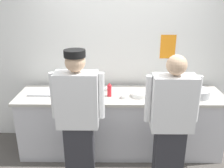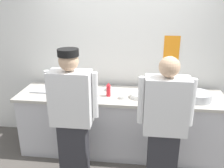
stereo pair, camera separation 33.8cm
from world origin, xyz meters
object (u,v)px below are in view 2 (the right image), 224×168
at_px(plate_stack_rear, 78,90).
at_px(deli_cup, 158,88).
at_px(plate_stack_front, 139,95).
at_px(ramekin_yellow_sauce, 108,89).
at_px(ramekin_red_sauce, 122,97).
at_px(chefs_knife, 65,90).
at_px(mixing_bowl_steel, 198,96).
at_px(sheet_tray, 49,90).
at_px(chef_center, 164,126).
at_px(squeeze_bottle_primary, 108,90).
at_px(chef_near_left, 72,116).
at_px(ramekin_orange_sauce, 176,98).
at_px(ramekin_green_sauce, 87,95).

distance_m(plate_stack_rear, deli_cup, 1.16).
distance_m(plate_stack_front, ramekin_yellow_sauce, 0.49).
height_order(plate_stack_rear, ramekin_red_sauce, plate_stack_rear).
xyz_separation_m(plate_stack_front, chefs_knife, (-1.07, 0.13, -0.02)).
distance_m(mixing_bowl_steel, sheet_tray, 2.08).
height_order(plate_stack_front, chefs_knife, plate_stack_front).
distance_m(mixing_bowl_steel, ramekin_red_sauce, 1.00).
relative_size(chef_center, deli_cup, 18.23).
bearing_deg(squeeze_bottle_primary, sheet_tray, 173.32).
xyz_separation_m(chef_near_left, ramekin_red_sauce, (0.54, 0.55, 0.03)).
bearing_deg(chef_near_left, deli_cup, 40.94).
bearing_deg(chef_center, ramekin_red_sauce, 129.94).
distance_m(squeeze_bottle_primary, ramekin_orange_sauce, 0.91).
height_order(plate_stack_rear, ramekin_yellow_sauce, plate_stack_rear).
height_order(ramekin_yellow_sauce, ramekin_orange_sauce, same).
bearing_deg(ramekin_green_sauce, squeeze_bottle_primary, 10.23).
height_order(chef_near_left, ramekin_orange_sauce, chef_near_left).
bearing_deg(plate_stack_front, chefs_knife, 173.14).
bearing_deg(chef_near_left, squeeze_bottle_primary, 60.72).
relative_size(chef_center, sheet_tray, 3.50).
distance_m(chef_near_left, chefs_knife, 0.81).
xyz_separation_m(ramekin_green_sauce, deli_cup, (0.98, 0.34, 0.02)).
height_order(mixing_bowl_steel, chefs_knife, mixing_bowl_steel).
bearing_deg(sheet_tray, ramekin_yellow_sauce, 7.13).
bearing_deg(ramekin_green_sauce, ramekin_orange_sauce, 1.82).
bearing_deg(mixing_bowl_steel, plate_stack_front, -179.36).
distance_m(plate_stack_rear, ramekin_red_sauce, 0.66).
distance_m(chef_near_left, ramekin_green_sauce, 0.57).
height_order(ramekin_red_sauce, deli_cup, deli_cup).
relative_size(plate_stack_front, chefs_knife, 0.84).
relative_size(sheet_tray, chefs_knife, 1.70).
xyz_separation_m(chef_near_left, ramekin_yellow_sauce, (0.32, 0.83, 0.03)).
bearing_deg(ramekin_yellow_sauce, plate_stack_front, -25.40).
height_order(plate_stack_rear, deli_cup, deli_cup).
bearing_deg(ramekin_yellow_sauce, chef_center, -50.32).
relative_size(ramekin_orange_sauce, deli_cup, 0.96).
relative_size(chef_center, ramekin_yellow_sauce, 19.07).
xyz_separation_m(plate_stack_rear, ramekin_orange_sauce, (1.36, -0.09, -0.01)).
relative_size(chef_near_left, mixing_bowl_steel, 4.73).
distance_m(plate_stack_front, ramekin_orange_sauce, 0.49).
relative_size(chef_near_left, sheet_tray, 3.58).
relative_size(chef_center, squeeze_bottle_primary, 8.47).
height_order(chef_center, chefs_knife, chef_center).
height_order(plate_stack_front, sheet_tray, plate_stack_front).
distance_m(ramekin_red_sauce, ramekin_green_sauce, 0.48).
bearing_deg(ramekin_yellow_sauce, chef_near_left, -110.99).
bearing_deg(ramekin_yellow_sauce, plate_stack_rear, -162.74).
bearing_deg(ramekin_yellow_sauce, ramekin_green_sauce, -134.31).
xyz_separation_m(ramekin_yellow_sauce, ramekin_orange_sauce, (0.94, -0.22, -0.00)).
distance_m(plate_stack_rear, squeeze_bottle_primary, 0.46).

